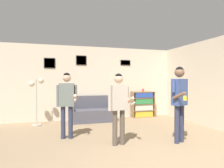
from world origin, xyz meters
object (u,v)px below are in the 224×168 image
(bookshelf, at_px, (143,104))
(person_watcher_holding_cup, at_px, (180,96))
(drinking_cup, at_px, (143,90))
(floor_lamp, at_px, (36,90))
(person_player_foreground_center, at_px, (119,102))
(couch, at_px, (92,113))
(person_player_foreground_left, at_px, (67,98))

(bookshelf, xyz_separation_m, person_watcher_holding_cup, (-0.62, -3.23, 0.58))
(person_watcher_holding_cup, bearing_deg, drinking_cup, 79.03)
(floor_lamp, bearing_deg, bookshelf, 6.38)
(floor_lamp, distance_m, person_player_foreground_center, 3.18)
(couch, xyz_separation_m, person_player_foreground_center, (0.07, -2.79, 0.67))
(couch, xyz_separation_m, floor_lamp, (-1.81, -0.24, 0.83))
(person_player_foreground_left, distance_m, person_watcher_holding_cup, 2.68)
(couch, relative_size, person_player_foreground_left, 0.95)
(couch, distance_m, person_player_foreground_center, 2.87)
(floor_lamp, distance_m, person_player_foreground_left, 1.91)
(couch, relative_size, person_player_foreground_center, 0.97)
(person_player_foreground_center, xyz_separation_m, person_watcher_holding_cup, (1.39, -0.24, 0.12))
(couch, relative_size, bookshelf, 1.55)
(floor_lamp, height_order, person_watcher_holding_cup, person_watcher_holding_cup)
(floor_lamp, xyz_separation_m, person_player_foreground_left, (0.82, -1.72, -0.13))
(person_watcher_holding_cup, bearing_deg, couch, 115.71)
(bookshelf, relative_size, floor_lamp, 0.66)
(person_player_foreground_center, xyz_separation_m, drinking_cup, (2.02, 2.99, 0.09))
(couch, distance_m, floor_lamp, 2.01)
(person_player_foreground_center, height_order, drinking_cup, person_player_foreground_center)
(couch, bearing_deg, drinking_cup, 5.41)
(floor_lamp, distance_m, drinking_cup, 3.92)
(floor_lamp, height_order, person_player_foreground_left, person_player_foreground_left)
(person_player_foreground_left, xyz_separation_m, person_player_foreground_center, (1.06, -0.84, -0.03))
(couch, bearing_deg, floor_lamp, -172.52)
(bookshelf, xyz_separation_m, person_player_foreground_left, (-3.08, -2.15, 0.49))
(floor_lamp, distance_m, person_watcher_holding_cup, 4.31)
(bookshelf, bearing_deg, couch, -174.57)
(person_player_foreground_left, xyz_separation_m, drinking_cup, (3.08, 2.15, 0.07))
(couch, relative_size, person_watcher_holding_cup, 0.88)
(person_player_foreground_left, height_order, person_player_foreground_center, person_player_foreground_left)
(person_player_foreground_left, distance_m, person_player_foreground_center, 1.35)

